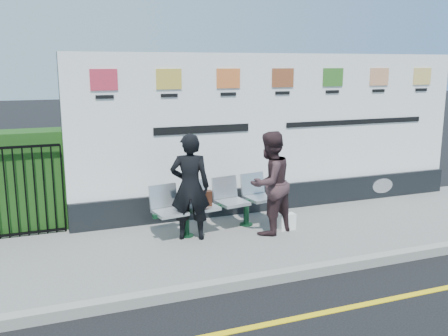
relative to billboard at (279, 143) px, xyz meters
name	(u,v)px	position (x,y,z in m)	size (l,w,h in m)	color
ground	(382,301)	(-0.50, -3.85, -1.42)	(80.00, 80.00, 0.00)	black
pavement	(288,234)	(-0.50, -1.35, -1.36)	(14.00, 3.00, 0.12)	slate
kerb	(338,266)	(-0.50, -2.85, -1.35)	(14.00, 0.18, 0.14)	gray
yellow_line	(382,301)	(-0.50, -3.85, -1.42)	(14.00, 0.10, 0.01)	yellow
billboard	(279,143)	(0.00, 0.00, 0.00)	(8.00, 0.30, 3.00)	black
bench	(217,217)	(-1.61, -0.87, -1.06)	(2.24, 0.58, 0.48)	silver
woman_left	(190,187)	(-2.16, -1.09, -0.43)	(0.63, 0.42, 1.74)	black
woman_right	(270,183)	(-0.84, -1.30, -0.43)	(0.84, 0.66, 1.73)	#392528
handbag_brown	(202,198)	(-1.90, -0.92, -0.69)	(0.32, 0.14, 0.25)	#32170E
carrier_bag_white	(287,222)	(-0.48, -1.25, -1.16)	(0.28, 0.17, 0.28)	white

